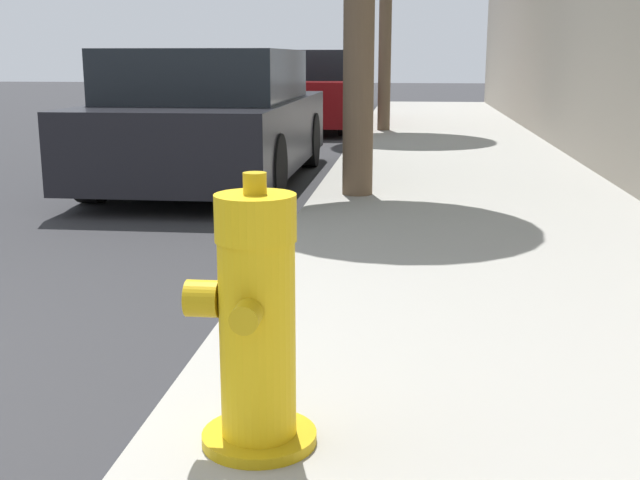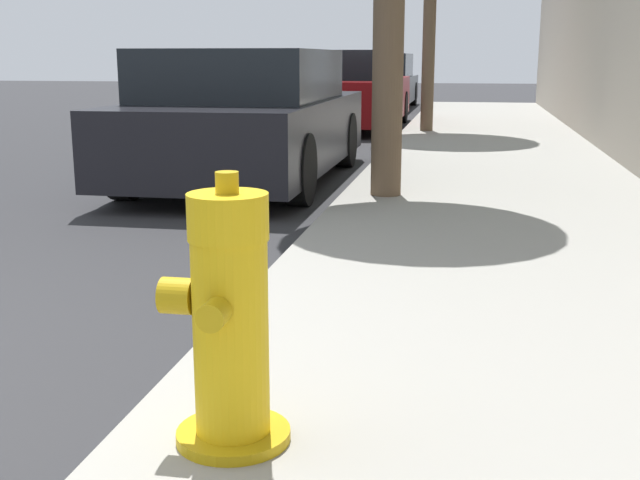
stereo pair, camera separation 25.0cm
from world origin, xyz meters
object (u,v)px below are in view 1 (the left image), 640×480
object	(u,v)px
fire_hydrant	(256,325)
parked_car_mid	(310,91)
parked_car_near	(213,119)
parked_car_far	(330,82)

from	to	relation	value
fire_hydrant	parked_car_mid	bearing A→B (deg)	96.46
parked_car_near	parked_car_mid	bearing A→B (deg)	88.61
fire_hydrant	parked_car_near	xyz separation A→B (m)	(-1.61, 5.98, 0.17)
fire_hydrant	parked_car_far	xyz separation A→B (m)	(-1.68, 18.77, 0.17)
parked_car_near	parked_car_mid	distance (m)	6.76
parked_car_near	parked_car_far	size ratio (longest dim) A/B	0.94
parked_car_near	parked_car_mid	size ratio (longest dim) A/B	0.95
parked_car_near	parked_car_far	xyz separation A→B (m)	(-0.08, 12.79, -0.00)
fire_hydrant	parked_car_far	world-z (taller)	parked_car_far
parked_car_mid	parked_car_far	size ratio (longest dim) A/B	0.99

